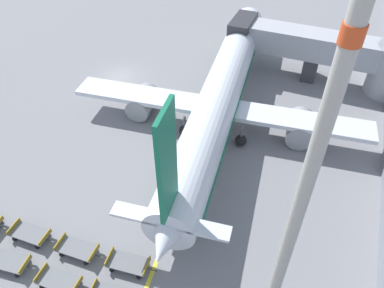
{
  "coord_description": "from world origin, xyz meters",
  "views": [
    {
      "loc": [
        23.0,
        -33.0,
        24.45
      ],
      "look_at": [
        13.96,
        -10.86,
        2.82
      ],
      "focal_mm": 35.0,
      "sensor_mm": 36.0,
      "label": 1
    }
  ],
  "objects_px": {
    "baggage_dolly_row_near_col_b": "(9,262)",
    "baggage_dolly_row_mid_a_col_b": "(30,234)",
    "baggage_dolly_row_mid_a_col_c": "(78,249)",
    "baggage_dolly_row_near_col_c": "(59,281)",
    "airplane": "(220,97)",
    "apron_light_mast": "(307,182)",
    "baggage_dolly_row_mid_a_col_d": "(128,263)"
  },
  "relations": [
    {
      "from": "baggage_dolly_row_near_col_b",
      "to": "baggage_dolly_row_mid_a_col_c",
      "type": "relative_size",
      "value": 1.01
    },
    {
      "from": "airplane",
      "to": "baggage_dolly_row_mid_a_col_d",
      "type": "height_order",
      "value": "airplane"
    },
    {
      "from": "baggage_dolly_row_mid_a_col_d",
      "to": "baggage_dolly_row_mid_a_col_b",
      "type": "bearing_deg",
      "value": -175.43
    },
    {
      "from": "apron_light_mast",
      "to": "baggage_dolly_row_mid_a_col_c",
      "type": "bearing_deg",
      "value": 177.88
    },
    {
      "from": "baggage_dolly_row_near_col_c",
      "to": "baggage_dolly_row_mid_a_col_b",
      "type": "relative_size",
      "value": 1.0
    },
    {
      "from": "airplane",
      "to": "apron_light_mast",
      "type": "xyz_separation_m",
      "value": [
        9.39,
        -18.94,
        10.98
      ]
    },
    {
      "from": "baggage_dolly_row_mid_a_col_b",
      "to": "baggage_dolly_row_mid_a_col_c",
      "type": "height_order",
      "value": "same"
    },
    {
      "from": "baggage_dolly_row_near_col_c",
      "to": "baggage_dolly_row_mid_a_col_c",
      "type": "distance_m",
      "value": 2.58
    },
    {
      "from": "baggage_dolly_row_near_col_b",
      "to": "baggage_dolly_row_near_col_c",
      "type": "relative_size",
      "value": 1.01
    },
    {
      "from": "baggage_dolly_row_mid_a_col_b",
      "to": "baggage_dolly_row_near_col_b",
      "type": "bearing_deg",
      "value": -86.3
    },
    {
      "from": "airplane",
      "to": "baggage_dolly_row_near_col_c",
      "type": "height_order",
      "value": "airplane"
    },
    {
      "from": "baggage_dolly_row_mid_a_col_c",
      "to": "baggage_dolly_row_mid_a_col_d",
      "type": "relative_size",
      "value": 0.99
    },
    {
      "from": "baggage_dolly_row_mid_a_col_b",
      "to": "baggage_dolly_row_mid_a_col_d",
      "type": "height_order",
      "value": "same"
    },
    {
      "from": "baggage_dolly_row_near_col_b",
      "to": "baggage_dolly_row_mid_a_col_b",
      "type": "xyz_separation_m",
      "value": [
        -0.16,
        2.45,
        0.0
      ]
    },
    {
      "from": "baggage_dolly_row_mid_a_col_c",
      "to": "apron_light_mast",
      "type": "distance_m",
      "value": 19.44
    },
    {
      "from": "baggage_dolly_row_mid_a_col_b",
      "to": "baggage_dolly_row_mid_a_col_c",
      "type": "distance_m",
      "value": 4.1
    },
    {
      "from": "baggage_dolly_row_mid_a_col_b",
      "to": "apron_light_mast",
      "type": "xyz_separation_m",
      "value": [
        17.96,
        -0.26,
        13.62
      ]
    },
    {
      "from": "baggage_dolly_row_near_col_b",
      "to": "baggage_dolly_row_mid_a_col_b",
      "type": "bearing_deg",
      "value": 93.7
    },
    {
      "from": "airplane",
      "to": "baggage_dolly_row_mid_a_col_b",
      "type": "bearing_deg",
      "value": -114.64
    },
    {
      "from": "apron_light_mast",
      "to": "airplane",
      "type": "bearing_deg",
      "value": 116.38
    },
    {
      "from": "baggage_dolly_row_mid_a_col_b",
      "to": "baggage_dolly_row_mid_a_col_d",
      "type": "xyz_separation_m",
      "value": [
        8.09,
        0.65,
        0.0
      ]
    },
    {
      "from": "baggage_dolly_row_near_col_c",
      "to": "baggage_dolly_row_mid_a_col_b",
      "type": "xyz_separation_m",
      "value": [
        -4.4,
        2.31,
        0.0
      ]
    },
    {
      "from": "baggage_dolly_row_mid_a_col_c",
      "to": "apron_light_mast",
      "type": "height_order",
      "value": "apron_light_mast"
    },
    {
      "from": "baggage_dolly_row_near_col_c",
      "to": "apron_light_mast",
      "type": "distance_m",
      "value": 19.32
    },
    {
      "from": "baggage_dolly_row_mid_a_col_c",
      "to": "apron_light_mast",
      "type": "relative_size",
      "value": 0.14
    },
    {
      "from": "baggage_dolly_row_near_col_c",
      "to": "baggage_dolly_row_mid_a_col_b",
      "type": "distance_m",
      "value": 4.97
    },
    {
      "from": "baggage_dolly_row_mid_a_col_c",
      "to": "baggage_dolly_row_near_col_b",
      "type": "bearing_deg",
      "value": -145.52
    },
    {
      "from": "baggage_dolly_row_mid_a_col_c",
      "to": "baggage_dolly_row_mid_a_col_d",
      "type": "height_order",
      "value": "same"
    },
    {
      "from": "baggage_dolly_row_mid_a_col_d",
      "to": "baggage_dolly_row_near_col_c",
      "type": "bearing_deg",
      "value": -141.32
    },
    {
      "from": "baggage_dolly_row_near_col_b",
      "to": "apron_light_mast",
      "type": "xyz_separation_m",
      "value": [
        17.8,
        2.19,
        13.62
      ]
    },
    {
      "from": "airplane",
      "to": "baggage_dolly_row_near_col_b",
      "type": "xyz_separation_m",
      "value": [
        -8.41,
        -21.13,
        -2.64
      ]
    },
    {
      "from": "baggage_dolly_row_near_col_c",
      "to": "baggage_dolly_row_mid_a_col_c",
      "type": "bearing_deg",
      "value": 96.88
    }
  ]
}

